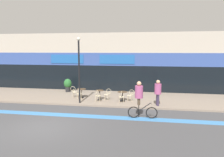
% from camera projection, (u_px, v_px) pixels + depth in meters
% --- Properties ---
extents(ground_plane, '(120.00, 120.00, 0.00)m').
position_uv_depth(ground_plane, '(42.00, 128.00, 11.32)').
color(ground_plane, '#424244').
extents(sidewalk_slab, '(40.00, 5.50, 0.12)m').
position_uv_depth(sidewalk_slab, '(84.00, 97.00, 18.40)').
color(sidewalk_slab, gray).
rests_on(sidewalk_slab, ground).
extents(storefront_facade, '(40.00, 4.06, 5.58)m').
position_uv_depth(storefront_facade, '(97.00, 62.00, 22.65)').
color(storefront_facade, '#B2A899').
rests_on(storefront_facade, ground).
extents(bike_lane_stripe, '(36.00, 0.70, 0.01)m').
position_uv_depth(bike_lane_stripe, '(60.00, 115.00, 13.56)').
color(bike_lane_stripe, '#3D7AB7').
rests_on(bike_lane_stripe, ground).
extents(bistro_table_0, '(0.76, 0.76, 0.71)m').
position_uv_depth(bistro_table_0, '(81.00, 91.00, 17.85)').
color(bistro_table_0, black).
rests_on(bistro_table_0, sidewalk_slab).
extents(bistro_table_1, '(0.62, 0.62, 0.76)m').
position_uv_depth(bistro_table_1, '(100.00, 93.00, 17.02)').
color(bistro_table_1, black).
rests_on(bistro_table_1, sidewalk_slab).
extents(bistro_table_2, '(0.73, 0.73, 0.71)m').
position_uv_depth(bistro_table_2, '(122.00, 94.00, 16.66)').
color(bistro_table_2, black).
rests_on(bistro_table_2, sidewalk_slab).
extents(cafe_chair_0_near, '(0.45, 0.60, 0.90)m').
position_uv_depth(cafe_chair_0_near, '(79.00, 93.00, 17.23)').
color(cafe_chair_0_near, beige).
rests_on(cafe_chair_0_near, sidewalk_slab).
extents(cafe_chair_0_side, '(0.59, 0.42, 0.90)m').
position_uv_depth(cafe_chair_0_side, '(74.00, 91.00, 17.95)').
color(cafe_chair_0_side, beige).
rests_on(cafe_chair_0_side, sidewalk_slab).
extents(cafe_chair_1_near, '(0.42, 0.59, 0.90)m').
position_uv_depth(cafe_chair_1_near, '(98.00, 95.00, 16.41)').
color(cafe_chair_1_near, beige).
rests_on(cafe_chair_1_near, sidewalk_slab).
extents(cafe_chair_1_side, '(0.59, 0.43, 0.90)m').
position_uv_depth(cafe_chair_1_side, '(108.00, 94.00, 16.91)').
color(cafe_chair_1_side, beige).
rests_on(cafe_chair_1_side, sidewalk_slab).
extents(cafe_chair_2_near, '(0.44, 0.59, 0.90)m').
position_uv_depth(cafe_chair_2_near, '(121.00, 96.00, 16.05)').
color(cafe_chair_2_near, beige).
rests_on(cafe_chair_2_near, sidewalk_slab).
extents(cafe_chair_2_side, '(0.60, 0.45, 0.90)m').
position_uv_depth(cafe_chair_2_side, '(131.00, 95.00, 16.55)').
color(cafe_chair_2_side, beige).
rests_on(cafe_chair_2_side, sidewalk_slab).
extents(planter_pot, '(0.71, 0.71, 1.21)m').
position_uv_depth(planter_pot, '(68.00, 84.00, 20.27)').
color(planter_pot, '#232326').
rests_on(planter_pot, sidewalk_slab).
extents(lamp_post, '(0.26, 0.26, 4.78)m').
position_uv_depth(lamp_post, '(79.00, 65.00, 15.74)').
color(lamp_post, black).
rests_on(lamp_post, sidewalk_slab).
extents(cyclist_0, '(1.74, 0.52, 2.20)m').
position_uv_depth(cyclist_0, '(140.00, 96.00, 12.74)').
color(cyclist_0, black).
rests_on(cyclist_0, ground).
extents(pedestrian_near_end, '(0.58, 0.58, 1.81)m').
position_uv_depth(pedestrian_near_end, '(158.00, 90.00, 15.18)').
color(pedestrian_near_end, '#382D47').
rests_on(pedestrian_near_end, sidewalk_slab).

